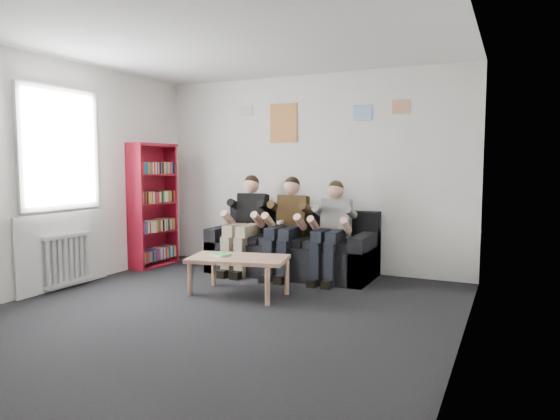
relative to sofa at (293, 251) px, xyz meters
name	(u,v)px	position (x,y,z in m)	size (l,w,h in m)	color
room_shell	(211,177)	(0.07, -2.08, 1.04)	(5.00, 5.00, 5.00)	black
sofa	(293,251)	(0.00, 0.00, 0.00)	(2.20, 0.90, 0.85)	black
bookshelf	(154,205)	(-2.02, -0.38, 0.58)	(0.27, 0.80, 1.77)	maroon
coffee_table	(238,261)	(-0.10, -1.28, 0.08)	(1.08, 0.60, 0.43)	tan
game_cases	(221,255)	(-0.31, -1.32, 0.14)	(0.20, 0.16, 0.03)	white
person_left	(245,224)	(-0.61, -0.20, 0.35)	(0.40, 0.86, 1.32)	black
person_middle	(286,227)	(0.00, -0.20, 0.35)	(0.39, 0.84, 1.31)	#453117
person_right	(331,231)	(0.61, -0.20, 0.33)	(0.37, 0.80, 1.26)	silver
radiator	(68,259)	(-2.08, -1.88, 0.04)	(0.10, 0.64, 0.60)	silver
window	(61,202)	(-2.15, -1.88, 0.72)	(0.05, 1.30, 2.36)	white
poster_large	(283,123)	(-0.33, 0.41, 1.74)	(0.42, 0.01, 0.55)	gold
poster_blue	(363,112)	(0.82, 0.41, 1.84)	(0.25, 0.01, 0.20)	#4799F2
poster_pink	(401,107)	(1.32, 0.41, 1.89)	(0.22, 0.01, 0.18)	#B33882
poster_sign	(246,111)	(-0.93, 0.41, 1.94)	(0.20, 0.01, 0.14)	silver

